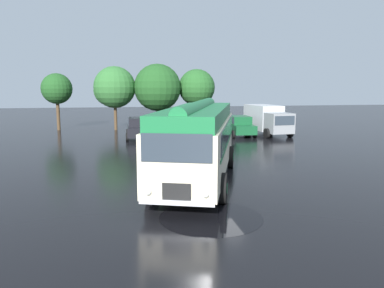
{
  "coord_description": "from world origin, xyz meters",
  "views": [
    {
      "loc": [
        -3.84,
        -16.22,
        4.11
      ],
      "look_at": [
        -0.82,
        1.07,
        1.4
      ],
      "focal_mm": 35.0,
      "sensor_mm": 36.0,
      "label": 1
    }
  ],
  "objects_px": {
    "car_mid_left": "(175,126)",
    "box_van": "(267,119)",
    "vintage_bus": "(198,138)",
    "car_near_left": "(138,128)",
    "car_far_right": "(240,126)",
    "car_mid_right": "(210,126)"
  },
  "relations": [
    {
      "from": "car_mid_left",
      "to": "box_van",
      "type": "xyz_separation_m",
      "value": [
        7.92,
        -0.11,
        0.52
      ]
    },
    {
      "from": "vintage_bus",
      "to": "box_van",
      "type": "bearing_deg",
      "value": 58.89
    },
    {
      "from": "car_mid_left",
      "to": "car_mid_right",
      "type": "bearing_deg",
      "value": -3.6
    },
    {
      "from": "car_mid_right",
      "to": "box_van",
      "type": "height_order",
      "value": "box_van"
    },
    {
      "from": "vintage_bus",
      "to": "car_mid_left",
      "type": "relative_size",
      "value": 2.35
    },
    {
      "from": "car_near_left",
      "to": "car_mid_right",
      "type": "relative_size",
      "value": 0.99
    },
    {
      "from": "car_mid_left",
      "to": "car_far_right",
      "type": "distance_m",
      "value": 5.48
    },
    {
      "from": "car_mid_left",
      "to": "box_van",
      "type": "relative_size",
      "value": 0.74
    },
    {
      "from": "vintage_bus",
      "to": "car_mid_right",
      "type": "xyz_separation_m",
      "value": [
        3.8,
        14.48,
        -1.05
      ]
    },
    {
      "from": "car_far_right",
      "to": "box_van",
      "type": "height_order",
      "value": "box_van"
    },
    {
      "from": "box_van",
      "to": "car_near_left",
      "type": "bearing_deg",
      "value": -176.85
    },
    {
      "from": "car_mid_right",
      "to": "car_mid_left",
      "type": "bearing_deg",
      "value": 176.4
    },
    {
      "from": "vintage_bus",
      "to": "car_mid_right",
      "type": "bearing_deg",
      "value": 75.31
    },
    {
      "from": "vintage_bus",
      "to": "box_van",
      "type": "height_order",
      "value": "vintage_bus"
    },
    {
      "from": "vintage_bus",
      "to": "car_far_right",
      "type": "xyz_separation_m",
      "value": [
        6.31,
        14.16,
        -1.05
      ]
    },
    {
      "from": "car_near_left",
      "to": "car_mid_right",
      "type": "height_order",
      "value": "same"
    },
    {
      "from": "vintage_bus",
      "to": "car_far_right",
      "type": "distance_m",
      "value": 15.54
    },
    {
      "from": "car_near_left",
      "to": "car_mid_left",
      "type": "height_order",
      "value": "same"
    },
    {
      "from": "car_near_left",
      "to": "car_far_right",
      "type": "distance_m",
      "value": 8.45
    },
    {
      "from": "car_mid_left",
      "to": "car_far_right",
      "type": "bearing_deg",
      "value": -5.3
    },
    {
      "from": "vintage_bus",
      "to": "car_mid_left",
      "type": "distance_m",
      "value": 14.73
    },
    {
      "from": "car_near_left",
      "to": "car_mid_left",
      "type": "distance_m",
      "value": 3.07
    }
  ]
}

